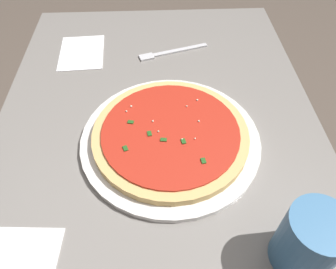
{
  "coord_description": "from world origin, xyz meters",
  "views": [
    {
      "loc": [
        -0.45,
        -0.0,
        1.26
      ],
      "look_at": [
        -0.04,
        -0.02,
        0.79
      ],
      "focal_mm": 34.16,
      "sensor_mm": 36.0,
      "label": 1
    }
  ],
  "objects": [
    {
      "name": "restaurant_table",
      "position": [
        0.0,
        0.0,
        0.6
      ],
      "size": [
        0.98,
        0.69,
        0.77
      ],
      "color": "black",
      "rests_on": "ground_plane"
    },
    {
      "name": "pizza",
      "position": [
        -0.04,
        -0.02,
        0.79
      ],
      "size": [
        0.31,
        0.31,
        0.02
      ],
      "color": "#DBB26B",
      "rests_on": "serving_plate"
    },
    {
      "name": "ground_plane",
      "position": [
        0.0,
        0.0,
        0.0
      ],
      "size": [
        5.0,
        5.0,
        0.0
      ],
      "primitive_type": "plane",
      "color": "brown"
    },
    {
      "name": "serving_plate",
      "position": [
        -0.04,
        -0.02,
        0.77
      ],
      "size": [
        0.35,
        0.35,
        0.01
      ],
      "primitive_type": "cylinder",
      "color": "white",
      "rests_on": "restaurant_table"
    },
    {
      "name": "cup_tall_drink",
      "position": [
        -0.28,
        -0.2,
        0.82
      ],
      "size": [
        0.09,
        0.09,
        0.11
      ],
      "primitive_type": "cylinder",
      "color": "teal",
      "rests_on": "restaurant_table"
    },
    {
      "name": "fork",
      "position": [
        0.26,
        -0.04,
        0.77
      ],
      "size": [
        0.07,
        0.18,
        0.0
      ],
      "color": "silver",
      "rests_on": "restaurant_table"
    },
    {
      "name": "napkin_folded_right",
      "position": [
        0.27,
        0.19,
        0.77
      ],
      "size": [
        0.16,
        0.12,
        0.0
      ],
      "primitive_type": "cube",
      "rotation": [
        0.0,
        0.0,
        0.06
      ],
      "color": "white",
      "rests_on": "restaurant_table"
    },
    {
      "name": "napkin_loose_left",
      "position": [
        -0.28,
        0.23,
        0.77
      ],
      "size": [
        0.14,
        0.14,
        0.0
      ],
      "primitive_type": "cube",
      "rotation": [
        0.0,
        0.0,
        -0.06
      ],
      "color": "white",
      "rests_on": "restaurant_table"
    }
  ]
}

